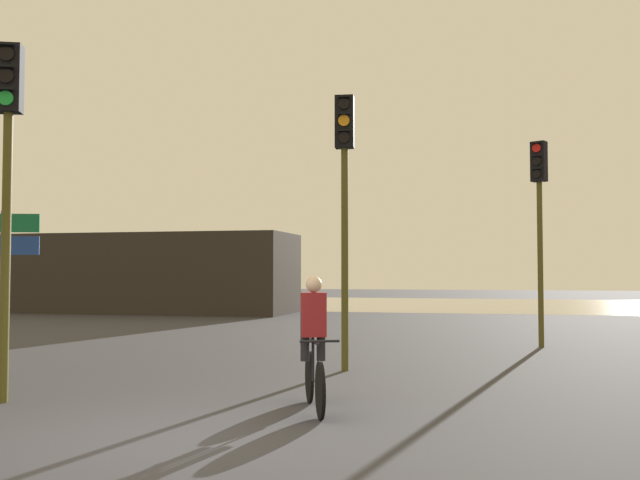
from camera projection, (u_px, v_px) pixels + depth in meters
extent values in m
plane|color=#333338|center=(153.00, 444.00, 6.94)|extent=(120.00, 120.00, 0.00)
cube|color=#9E937F|center=(424.00, 304.00, 36.65)|extent=(80.00, 16.00, 0.01)
cube|color=#2D2823|center=(117.00, 273.00, 29.71)|extent=(14.84, 4.00, 3.20)
cylinder|color=#4C4719|center=(540.00, 264.00, 15.85)|extent=(0.12, 0.12, 3.69)
cube|color=black|center=(539.00, 162.00, 15.95)|extent=(0.39, 0.35, 0.90)
cylinder|color=red|center=(536.00, 148.00, 15.86)|extent=(0.18, 0.11, 0.19)
cube|color=black|center=(536.00, 143.00, 15.85)|extent=(0.22, 0.19, 0.02)
cylinder|color=black|center=(537.00, 161.00, 15.84)|extent=(0.18, 0.11, 0.19)
cube|color=black|center=(536.00, 156.00, 15.83)|extent=(0.22, 0.19, 0.02)
cylinder|color=black|center=(537.00, 174.00, 15.83)|extent=(0.18, 0.11, 0.19)
cube|color=black|center=(536.00, 169.00, 15.82)|extent=(0.22, 0.19, 0.02)
cylinder|color=#4C4719|center=(345.00, 259.00, 12.11)|extent=(0.12, 0.12, 3.79)
cube|color=black|center=(345.00, 122.00, 12.22)|extent=(0.34, 0.27, 0.90)
cylinder|color=black|center=(344.00, 104.00, 12.10)|extent=(0.19, 0.05, 0.19)
cube|color=black|center=(344.00, 97.00, 12.08)|extent=(0.20, 0.14, 0.02)
cylinder|color=orange|center=(344.00, 120.00, 12.08)|extent=(0.19, 0.05, 0.19)
cube|color=black|center=(344.00, 114.00, 12.07)|extent=(0.20, 0.14, 0.02)
cylinder|color=black|center=(344.00, 137.00, 12.07)|extent=(0.19, 0.05, 0.19)
cube|color=black|center=(344.00, 131.00, 12.06)|extent=(0.20, 0.14, 0.02)
cylinder|color=#4C4719|center=(6.00, 256.00, 9.21)|extent=(0.12, 0.12, 3.75)
cube|color=black|center=(9.00, 79.00, 9.31)|extent=(0.39, 0.34, 0.90)
cylinder|color=black|center=(7.00, 54.00, 9.19)|extent=(0.19, 0.10, 0.19)
cube|color=black|center=(6.00, 45.00, 9.18)|extent=(0.22, 0.18, 0.02)
cylinder|color=black|center=(6.00, 76.00, 9.18)|extent=(0.19, 0.10, 0.19)
cube|color=black|center=(6.00, 67.00, 9.16)|extent=(0.22, 0.18, 0.02)
cylinder|color=green|center=(6.00, 98.00, 9.17)|extent=(0.19, 0.10, 0.19)
cube|color=black|center=(5.00, 89.00, 9.15)|extent=(0.22, 0.18, 0.02)
cylinder|color=slate|center=(2.00, 297.00, 10.73)|extent=(0.08, 0.08, 2.60)
cube|color=#116038|center=(2.00, 223.00, 10.73)|extent=(1.05, 0.37, 0.28)
cube|color=navy|center=(2.00, 245.00, 10.71)|extent=(1.05, 0.37, 0.28)
cylinder|color=black|center=(320.00, 390.00, 8.08)|extent=(0.27, 0.63, 0.66)
cylinder|color=black|center=(309.00, 377.00, 9.12)|extent=(0.27, 0.63, 0.66)
cylinder|color=black|center=(314.00, 342.00, 8.62)|extent=(0.34, 0.80, 0.04)
cylinder|color=black|center=(313.00, 359.00, 8.76)|extent=(0.04, 0.04, 0.55)
cylinder|color=black|center=(320.00, 341.00, 8.15)|extent=(0.44, 0.19, 0.03)
cylinder|color=black|center=(305.00, 336.00, 8.76)|extent=(0.11, 0.11, 0.60)
cylinder|color=black|center=(321.00, 336.00, 8.78)|extent=(0.11, 0.11, 0.60)
cube|color=maroon|center=(313.00, 315.00, 8.73)|extent=(0.35, 0.29, 0.54)
sphere|color=beige|center=(314.00, 284.00, 8.72)|extent=(0.20, 0.20, 0.20)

